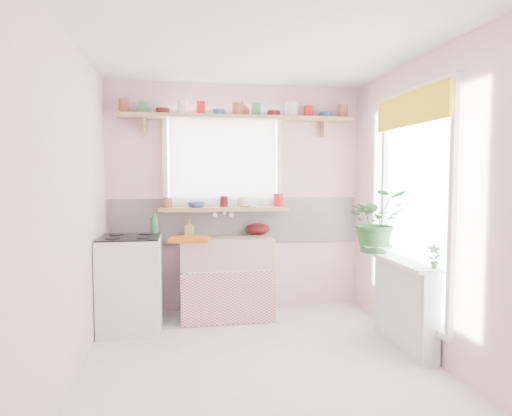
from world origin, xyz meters
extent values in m
plane|color=white|center=(0.00, 0.00, 0.00)|extent=(3.20, 3.20, 0.00)
plane|color=white|center=(0.00, 0.00, 2.50)|extent=(3.20, 3.20, 0.00)
plane|color=#FCD3D5|center=(0.00, 1.60, 1.25)|extent=(2.80, 0.00, 2.80)
plane|color=#FCD3D5|center=(0.00, -1.60, 1.25)|extent=(2.80, 0.00, 2.80)
plane|color=#FCD3D5|center=(-1.40, 0.00, 1.25)|extent=(0.00, 3.20, 3.20)
plane|color=#FCD3D5|center=(1.40, 0.00, 1.25)|extent=(0.00, 3.20, 3.20)
cube|color=white|center=(0.00, 1.59, 1.00)|extent=(2.74, 0.03, 0.50)
cube|color=pink|center=(0.00, 1.58, 0.80)|extent=(2.74, 0.02, 0.12)
cube|color=white|center=(-0.15, 1.60, 1.65)|extent=(1.20, 0.01, 1.00)
cube|color=white|center=(-0.15, 1.53, 1.65)|extent=(1.15, 0.02, 0.95)
cube|color=white|center=(1.40, 0.20, 1.25)|extent=(0.01, 1.10, 1.90)
cube|color=yellow|center=(1.31, 0.20, 2.06)|extent=(0.03, 1.20, 0.28)
cube|color=white|center=(-0.15, 1.30, 0.28)|extent=(0.85, 0.55, 0.55)
cube|color=#C5483A|center=(-0.15, 1.02, 0.28)|extent=(0.95, 0.02, 0.53)
cube|color=beige|center=(-0.15, 1.30, 0.70)|extent=(0.95, 0.55, 0.30)
cylinder|color=silver|center=(-0.15, 1.55, 1.10)|extent=(0.03, 0.22, 0.03)
cube|color=white|center=(-1.10, 1.05, 0.45)|extent=(0.58, 0.58, 0.90)
cube|color=black|center=(-1.10, 1.05, 0.91)|extent=(0.56, 0.56, 0.02)
cylinder|color=black|center=(-1.24, 0.91, 0.92)|extent=(0.14, 0.14, 0.01)
cylinder|color=black|center=(-0.96, 0.91, 0.92)|extent=(0.14, 0.14, 0.01)
cylinder|color=black|center=(-1.24, 1.19, 0.92)|extent=(0.14, 0.14, 0.01)
cylinder|color=black|center=(-0.96, 1.19, 0.92)|extent=(0.14, 0.14, 0.01)
cube|color=white|center=(1.30, 0.20, 0.38)|extent=(0.15, 0.90, 0.75)
cube|color=white|center=(1.27, 0.20, 0.76)|extent=(0.22, 0.95, 0.03)
cube|color=tan|center=(-0.15, 1.48, 1.14)|extent=(1.40, 0.22, 0.04)
cube|color=tan|center=(0.00, 1.47, 2.12)|extent=(2.52, 0.24, 0.04)
cylinder|color=#A55133|center=(-1.18, 1.47, 2.20)|extent=(0.11, 0.11, 0.12)
cylinder|color=#3F7F4C|center=(-0.98, 1.47, 2.20)|extent=(0.11, 0.11, 0.12)
cylinder|color=#590F14|center=(-0.79, 1.47, 2.17)|extent=(0.11, 0.11, 0.06)
cylinder|color=silver|center=(-0.59, 1.47, 2.20)|extent=(0.11, 0.11, 0.12)
cylinder|color=red|center=(-0.39, 1.47, 2.20)|extent=(0.11, 0.11, 0.12)
cylinder|color=#3359A5|center=(-0.20, 1.47, 2.17)|extent=(0.11, 0.11, 0.06)
cylinder|color=#A55133|center=(0.00, 1.47, 2.20)|extent=(0.11, 0.11, 0.12)
cylinder|color=#3F7F4C|center=(0.20, 1.47, 2.20)|extent=(0.11, 0.11, 0.12)
cylinder|color=#590F14|center=(0.39, 1.47, 2.17)|extent=(0.11, 0.11, 0.06)
cylinder|color=silver|center=(0.59, 1.47, 2.20)|extent=(0.11, 0.11, 0.12)
cylinder|color=red|center=(0.79, 1.47, 2.20)|extent=(0.11, 0.11, 0.12)
cylinder|color=#3359A5|center=(0.98, 1.47, 2.17)|extent=(0.11, 0.11, 0.06)
cylinder|color=#A55133|center=(1.18, 1.47, 2.20)|extent=(0.11, 0.11, 0.12)
cylinder|color=#A55133|center=(-0.77, 1.48, 1.22)|extent=(0.11, 0.11, 0.12)
cylinder|color=#3F7F4C|center=(-0.46, 1.48, 1.22)|extent=(0.11, 0.11, 0.12)
cylinder|color=#590F14|center=(-0.15, 1.48, 1.19)|extent=(0.11, 0.11, 0.06)
cylinder|color=silver|center=(0.16, 1.48, 1.22)|extent=(0.11, 0.11, 0.12)
cylinder|color=red|center=(0.47, 1.48, 1.22)|extent=(0.11, 0.11, 0.12)
cube|color=#D65E13|center=(-0.53, 1.10, 0.87)|extent=(0.43, 0.35, 0.04)
ellipsoid|color=#500D11|center=(0.22, 1.50, 0.91)|extent=(0.28, 0.28, 0.12)
imported|color=#245B24|center=(1.21, 0.60, 1.07)|extent=(0.60, 0.55, 0.60)
imported|color=silver|center=(1.21, 0.60, 0.81)|extent=(0.35, 0.35, 0.07)
imported|color=#36712D|center=(1.33, -0.20, 0.87)|extent=(0.12, 0.09, 0.19)
imported|color=#D2C95D|center=(-0.53, 1.50, 0.94)|extent=(0.10, 0.10, 0.18)
imported|color=beige|center=(0.05, 1.42, 1.21)|extent=(0.17, 0.17, 0.10)
imported|color=#304F9D|center=(-0.45, 1.42, 1.19)|extent=(0.20, 0.20, 0.06)
imported|color=#9E3E30|center=(0.06, 1.53, 2.22)|extent=(0.20, 0.20, 0.16)
imported|color=#387147|center=(-0.88, 1.25, 1.03)|extent=(0.11, 0.11, 0.22)
sphere|color=orange|center=(1.21, 0.60, 0.87)|extent=(0.08, 0.08, 0.08)
sphere|color=orange|center=(1.27, 0.63, 0.87)|extent=(0.08, 0.08, 0.08)
sphere|color=orange|center=(1.16, 0.62, 0.87)|extent=(0.08, 0.08, 0.08)
cylinder|color=yellow|center=(1.23, 0.55, 0.88)|extent=(0.18, 0.04, 0.10)
camera|label=1|loc=(-0.61, -3.44, 1.49)|focal=32.00mm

